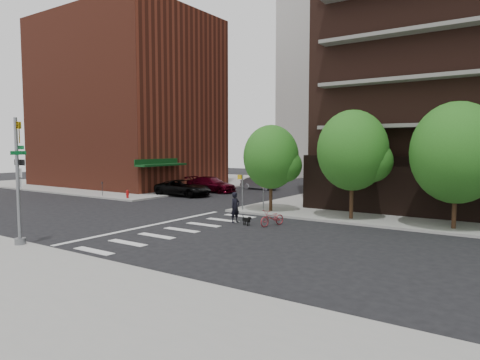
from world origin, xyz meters
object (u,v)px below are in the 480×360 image
Objects in this scene: parked_car_maroon at (211,184)px; scooter at (272,218)px; traffic_signal at (19,191)px; parked_car_black at (183,188)px; fire_hydrant at (127,194)px; parked_car_silver at (260,183)px; dog_walker at (235,207)px.

parked_car_maroon is 2.96× the size of scooter.
traffic_signal is 1.06× the size of parked_car_black.
parked_car_black is 1.01× the size of parked_car_maroon.
parked_car_black is 2.99× the size of scooter.
fire_hydrant is 0.13× the size of parked_car_black.
parked_car_silver is (2.70, 5.36, -0.10)m from parked_car_maroon.
fire_hydrant is at bearing 161.19° from parked_car_silver.
parked_car_black is at bearing 176.83° from parked_car_maroon.
parked_car_maroon is at bearing 153.29° from parked_car_silver.
dog_walker is at bearing -131.49° from parked_car_black.
parked_car_black is at bearing 110.91° from traffic_signal.
scooter is 2.59m from dog_walker.
parked_car_maroon is 19.84m from scooter.
parked_car_silver is 2.28× the size of scooter.
dog_walker is (12.37, -13.36, 0.15)m from parked_car_maroon.
fire_hydrant is 0.13× the size of parked_car_maroon.
fire_hydrant is at bearing 162.94° from parked_car_maroon.
traffic_signal is 8.20× the size of fire_hydrant.
parked_car_black is at bearing 63.74° from dog_walker.
scooter is at bearing 58.05° from traffic_signal.
traffic_signal reaches higher than scooter.
parked_car_maroon reaches higher than scooter.
scooter is at bearing -12.42° from fire_hydrant.
traffic_signal reaches higher than parked_car_silver.
traffic_signal is 25.85m from parked_car_maroon.
parked_car_black is 2.95× the size of dog_walker.
fire_hydrant is 5.45m from parked_car_black.
fire_hydrant is 0.17× the size of parked_car_silver.
dog_walker is at bearing -15.47° from fire_hydrant.
fire_hydrant is at bearing 123.26° from traffic_signal.
dog_walker is at bearing -158.64° from scooter.
traffic_signal reaches higher than parked_car_maroon.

